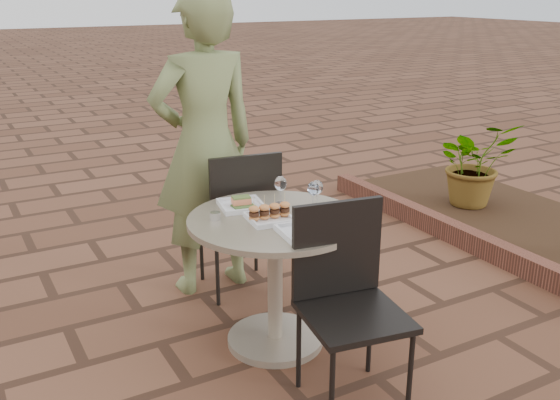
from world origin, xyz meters
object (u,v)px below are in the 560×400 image
plate_salmon (241,204)px  diner (205,146)px  plate_tuna (307,232)px  chair_near (346,287)px  cafe_table (275,261)px  plate_sliders (270,214)px  chair_far (241,212)px

plate_salmon → diner: bearing=85.6°
plate_tuna → chair_near: bearing=-77.2°
cafe_table → plate_tuna: bearing=-85.7°
plate_salmon → plate_tuna: plate_salmon is taller
plate_tuna → diner: bearing=92.9°
plate_tuna → cafe_table: bearing=94.3°
cafe_table → plate_sliders: bearing=-152.0°
plate_sliders → chair_far: bearing=77.3°
chair_near → plate_sliders: 0.57m
cafe_table → plate_tuna: 0.38m
chair_near → plate_salmon: size_ratio=3.53×
chair_near → plate_sliders: bearing=112.5°
chair_near → plate_tuna: (-0.06, 0.25, 0.20)m
plate_tuna → plate_sliders: bearing=104.0°
diner → plate_salmon: diner is taller
chair_far → plate_sliders: 0.69m
cafe_table → plate_salmon: bearing=110.3°
diner → plate_tuna: (0.06, -1.11, -0.19)m
chair_far → plate_salmon: 0.47m
cafe_table → diner: 0.94m
chair_far → cafe_table: bearing=88.2°
chair_far → plate_salmon: bearing=72.4°
cafe_table → plate_sliders: plate_sliders is taller
chair_far → plate_tuna: chair_far is taller
cafe_table → chair_far: 0.62m
chair_far → plate_sliders: (-0.14, -0.64, 0.21)m
cafe_table → diner: size_ratio=0.48×
plate_salmon → plate_sliders: plate_sliders is taller
chair_near → cafe_table: bearing=107.5°
cafe_table → chair_far: bearing=80.7°
chair_near → chair_far: bearing=98.0°
chair_near → diner: 1.42m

